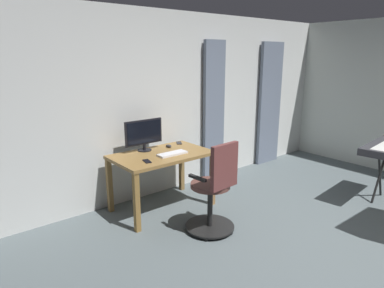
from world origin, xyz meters
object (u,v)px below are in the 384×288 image
Objects in this scene: computer_monitor at (144,133)px; desk at (162,161)px; cell_phone_by_monitor at (179,143)px; computer_keyboard at (172,154)px; computer_mouse at (169,146)px; office_chair at (215,191)px; cell_phone_face_up at (147,161)px; piano_keyboard at (384,148)px.

desk is at bearing 109.99° from computer_monitor.
desk is 8.47× the size of cell_phone_by_monitor.
cell_phone_by_monitor is (-0.40, -0.39, -0.01)m from computer_keyboard.
computer_keyboard is at bearing 61.88° from computer_mouse.
computer_monitor reaches higher than office_chair.
cell_phone_face_up is at bearing 32.43° from computer_mouse.
computer_mouse reaches higher than desk.
cell_phone_face_up is at bearing 28.40° from desk.
office_chair reaches higher than computer_keyboard.
piano_keyboard is (-2.36, 0.77, 0.25)m from office_chair.
cell_phone_by_monitor is (-0.57, -0.01, -0.22)m from computer_monitor.
cell_phone_face_up reaches higher than desk.
office_chair is 1.24m from cell_phone_by_monitor.
desk is 8.47× the size of cell_phone_face_up.
cell_phone_face_up is (0.40, 0.05, -0.01)m from computer_keyboard.
desk is 0.56m from cell_phone_by_monitor.
computer_keyboard is 2.68× the size of cell_phone_face_up.
office_chair is 7.29× the size of cell_phone_by_monitor.
piano_keyboard is (-2.38, 1.53, -0.01)m from computer_keyboard.
piano_keyboard is at bearing 164.53° from cell_phone_face_up.
office_chair is 0.86m from cell_phone_face_up.
office_chair is 10.50× the size of computer_mouse.
computer_keyboard is at bearing 121.11° from desk.
computer_monitor is 0.61m from cell_phone_by_monitor.
cell_phone_face_up is (0.41, -0.71, 0.25)m from office_chair.
office_chair is 0.80m from computer_keyboard.
computer_keyboard is (-0.17, 0.38, -0.22)m from computer_monitor.
office_chair is 1.98× the size of computer_monitor.
computer_mouse is at bearing 78.21° from office_chair.
office_chair is 0.99× the size of piano_keyboard.
computer_mouse is (-0.33, 0.07, -0.21)m from computer_monitor.
computer_monitor is (0.09, -0.26, 0.33)m from desk.
cell_phone_by_monitor is (-0.80, -0.44, 0.00)m from cell_phone_face_up.
piano_keyboard is at bearing 147.28° from computer_keyboard.
computer_monitor is 0.53m from cell_phone_face_up.
cell_phone_face_up is 0.14× the size of piano_keyboard.
piano_keyboard reaches higher than computer_mouse.
office_chair is 7.29× the size of cell_phone_face_up.
cell_phone_by_monitor is 2.75m from piano_keyboard.
desk is at bearing -58.89° from computer_keyboard.
piano_keyboard is at bearing 143.14° from computer_monitor.
piano_keyboard is (-2.21, 1.84, -0.01)m from computer_mouse.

